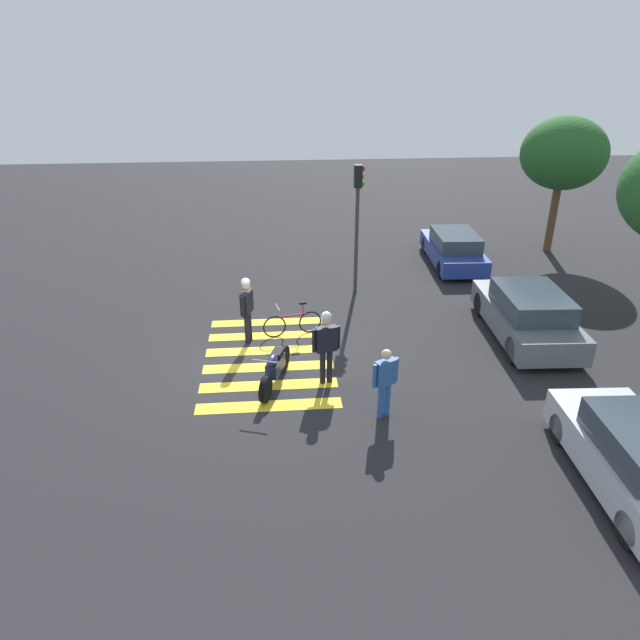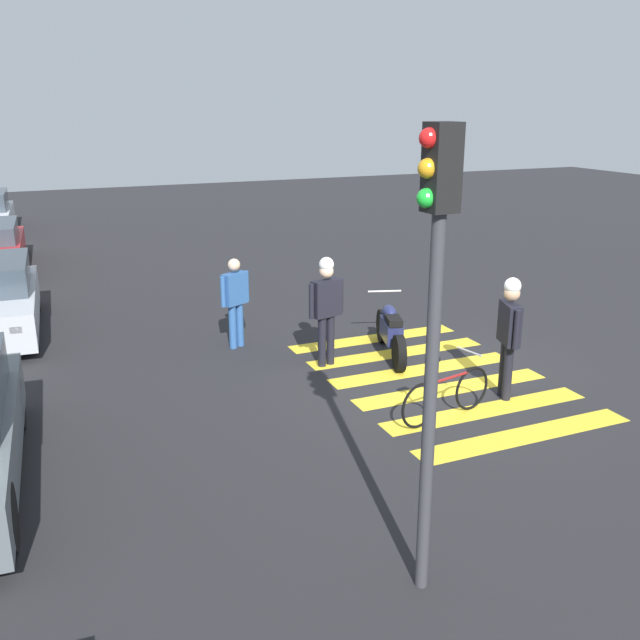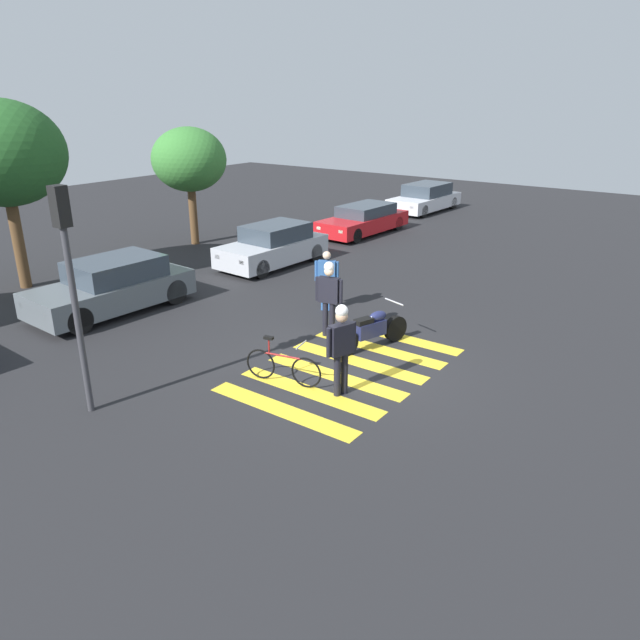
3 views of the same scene
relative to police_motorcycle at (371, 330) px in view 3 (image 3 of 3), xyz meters
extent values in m
plane|color=#232326|center=(-1.28, -0.17, -0.46)|extent=(60.00, 60.00, 0.00)
cylinder|color=black|center=(0.74, -0.24, -0.14)|extent=(0.64, 0.33, 0.63)
cylinder|color=black|center=(-0.72, 0.23, -0.14)|extent=(0.64, 0.33, 0.63)
cube|color=#1E234C|center=(-0.04, 0.01, 0.04)|extent=(0.85, 0.51, 0.36)
ellipsoid|color=#1E234C|center=(0.18, -0.06, 0.31)|extent=(0.53, 0.37, 0.24)
cube|color=black|center=(-0.23, 0.07, 0.28)|extent=(0.49, 0.36, 0.12)
cylinder|color=#A5A5AD|center=(0.66, -0.21, 0.56)|extent=(0.22, 0.60, 0.04)
torus|color=black|center=(-2.51, 0.02, -0.12)|extent=(0.18, 0.66, 0.67)
torus|color=black|center=(-2.74, 1.04, -0.12)|extent=(0.18, 0.66, 0.67)
cylinder|color=maroon|center=(-2.63, 0.53, 0.16)|extent=(0.22, 0.81, 0.04)
cylinder|color=maroon|center=(-2.70, 0.84, 0.33)|extent=(0.04, 0.04, 0.34)
cube|color=black|center=(-2.70, 0.84, 0.51)|extent=(0.14, 0.22, 0.06)
cylinder|color=#99999E|center=(-2.54, 0.12, 0.48)|extent=(0.46, 0.13, 0.03)
cylinder|color=black|center=(0.05, 1.16, -0.01)|extent=(0.14, 0.14, 0.89)
cylinder|color=black|center=(0.01, 1.33, -0.01)|extent=(0.14, 0.14, 0.89)
cube|color=black|center=(0.03, 1.24, 0.74)|extent=(0.31, 0.55, 0.63)
sphere|color=beige|center=(0.03, 1.24, 1.22)|extent=(0.24, 0.24, 0.24)
cylinder|color=black|center=(0.10, 0.94, 0.74)|extent=(0.09, 0.09, 0.60)
cylinder|color=black|center=(-0.04, 1.54, 0.74)|extent=(0.09, 0.09, 0.60)
sphere|color=white|center=(0.03, 1.24, 1.33)|extent=(0.25, 0.25, 0.25)
cylinder|color=black|center=(-2.43, -0.69, -0.02)|extent=(0.14, 0.14, 0.88)
cylinder|color=black|center=(-2.25, -0.74, -0.02)|extent=(0.14, 0.14, 0.88)
cube|color=black|center=(-2.34, -0.72, 0.74)|extent=(0.55, 0.35, 0.63)
sphere|color=tan|center=(-2.34, -0.72, 1.21)|extent=(0.24, 0.24, 0.24)
cylinder|color=black|center=(-2.63, -0.62, 0.74)|extent=(0.09, 0.09, 0.59)
cylinder|color=black|center=(-2.05, -0.81, 0.74)|extent=(0.09, 0.09, 0.59)
sphere|color=white|center=(-2.34, -0.72, 1.32)|extent=(0.25, 0.25, 0.25)
cylinder|color=#2D5999|center=(1.60, 2.31, -0.04)|extent=(0.14, 0.14, 0.83)
cylinder|color=#2D5999|center=(1.52, 2.47, -0.04)|extent=(0.14, 0.14, 0.83)
cube|color=#2D5999|center=(1.56, 2.39, 0.66)|extent=(0.39, 0.52, 0.59)
sphere|color=beige|center=(1.56, 2.39, 1.11)|extent=(0.22, 0.22, 0.22)
cylinder|color=#2D5999|center=(1.69, 2.13, 0.66)|extent=(0.09, 0.09, 0.56)
cylinder|color=#2D5999|center=(1.43, 2.65, 0.66)|extent=(0.09, 0.09, 0.56)
cube|color=yellow|center=(-3.53, -0.17, -0.45)|extent=(0.45, 3.38, 0.01)
cube|color=yellow|center=(-2.63, -0.17, -0.45)|extent=(0.45, 3.38, 0.01)
cube|color=yellow|center=(-1.73, -0.17, -0.45)|extent=(0.45, 3.38, 0.01)
cube|color=yellow|center=(-0.83, -0.17, -0.45)|extent=(0.45, 3.38, 0.01)
cube|color=yellow|center=(0.07, -0.17, -0.45)|extent=(0.45, 3.38, 0.01)
cube|color=yellow|center=(0.97, -0.17, -0.45)|extent=(0.45, 3.38, 0.01)
cylinder|color=black|center=(-3.53, 6.37, -0.10)|extent=(0.72, 0.26, 0.71)
cylinder|color=black|center=(-3.44, 8.03, -0.10)|extent=(0.72, 0.26, 0.71)
cylinder|color=black|center=(-0.56, 6.22, -0.10)|extent=(0.72, 0.26, 0.71)
cylinder|color=black|center=(-0.47, 7.88, -0.10)|extent=(0.72, 0.26, 0.71)
cube|color=slate|center=(-2.00, 7.12, 0.08)|extent=(4.47, 2.10, 0.69)
cube|color=#333D47|center=(-1.78, 7.11, 0.71)|extent=(2.44, 1.77, 0.57)
cube|color=#F2EDCC|center=(-4.18, 6.63, 0.19)|extent=(0.09, 0.20, 0.12)
cube|color=#F2EDCC|center=(-4.12, 7.83, 0.19)|extent=(0.09, 0.20, 0.12)
cylinder|color=black|center=(2.79, 5.89, -0.15)|extent=(0.63, 0.25, 0.62)
cylinder|color=black|center=(2.86, 7.43, -0.15)|extent=(0.63, 0.25, 0.62)
cylinder|color=black|center=(5.55, 5.75, -0.15)|extent=(0.63, 0.25, 0.62)
cylinder|color=black|center=(5.63, 7.29, -0.15)|extent=(0.63, 0.25, 0.62)
cube|color=#B7BAC1|center=(4.21, 6.59, 0.07)|extent=(4.16, 1.97, 0.70)
cube|color=#333D47|center=(4.41, 6.58, 0.69)|extent=(2.28, 1.66, 0.55)
cube|color=#F2EDCC|center=(2.18, 6.13, 0.17)|extent=(0.09, 0.20, 0.12)
cube|color=#F2EDCC|center=(2.24, 7.26, 0.17)|extent=(0.09, 0.20, 0.12)
cylinder|color=black|center=(8.71, 6.04, -0.16)|extent=(0.61, 0.25, 0.60)
cylinder|color=black|center=(8.79, 7.56, -0.16)|extent=(0.61, 0.25, 0.60)
cylinder|color=black|center=(11.86, 5.88, -0.16)|extent=(0.61, 0.25, 0.60)
cylinder|color=black|center=(11.94, 7.40, -0.16)|extent=(0.61, 0.25, 0.60)
cube|color=red|center=(10.33, 6.72, 0.01)|extent=(4.72, 1.97, 0.60)
cube|color=#333D47|center=(10.56, 6.71, 0.54)|extent=(2.58, 1.66, 0.45)
cube|color=#F2EDCC|center=(8.02, 6.28, 0.10)|extent=(0.09, 0.20, 0.12)
cube|color=#F2EDCC|center=(8.08, 7.39, 0.10)|extent=(0.09, 0.20, 0.12)
cylinder|color=black|center=(15.08, 6.24, -0.15)|extent=(0.62, 0.25, 0.61)
cylinder|color=black|center=(15.16, 7.88, -0.15)|extent=(0.62, 0.25, 0.61)
cylinder|color=black|center=(18.13, 6.09, -0.15)|extent=(0.62, 0.25, 0.61)
cylinder|color=black|center=(18.22, 7.72, -0.15)|extent=(0.62, 0.25, 0.61)
cube|color=silver|center=(16.65, 6.98, 0.02)|extent=(4.58, 2.09, 0.61)
cube|color=#333D47|center=(16.87, 6.97, 0.62)|extent=(2.51, 1.76, 0.59)
cube|color=#F2EDCC|center=(14.41, 6.50, 0.11)|extent=(0.09, 0.20, 0.12)
cube|color=#F2EDCC|center=(14.47, 7.69, 0.11)|extent=(0.09, 0.20, 0.12)
cylinder|color=#38383D|center=(-5.67, 2.77, 1.31)|extent=(0.12, 0.12, 3.53)
cube|color=black|center=(-5.67, 2.77, 3.42)|extent=(0.25, 0.25, 0.70)
sphere|color=red|center=(-5.68, 2.90, 3.65)|extent=(0.16, 0.16, 0.16)
sphere|color=orange|center=(-5.68, 2.90, 3.42)|extent=(0.16, 0.16, 0.16)
sphere|color=green|center=(-5.68, 2.90, 3.19)|extent=(0.16, 0.16, 0.16)
cylinder|color=brown|center=(-2.23, 11.20, 0.89)|extent=(0.34, 0.34, 2.70)
ellipsoid|color=#235623|center=(-2.23, 11.20, 3.58)|extent=(3.58, 3.58, 3.04)
cylinder|color=brown|center=(4.86, 11.20, 0.65)|extent=(0.32, 0.32, 2.22)
ellipsoid|color=#387A33|center=(4.86, 11.20, 2.83)|extent=(2.84, 2.84, 2.42)
camera|label=1|loc=(12.10, 0.07, 7.00)|focal=32.13mm
camera|label=2|loc=(-10.49, 5.88, 3.93)|focal=39.69mm
camera|label=3|loc=(-11.22, -6.64, 5.20)|focal=33.47mm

